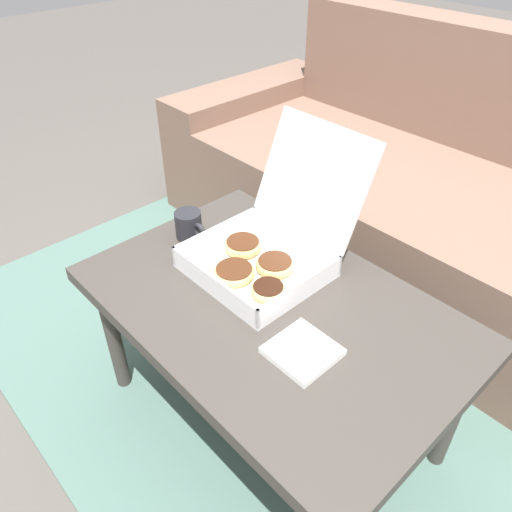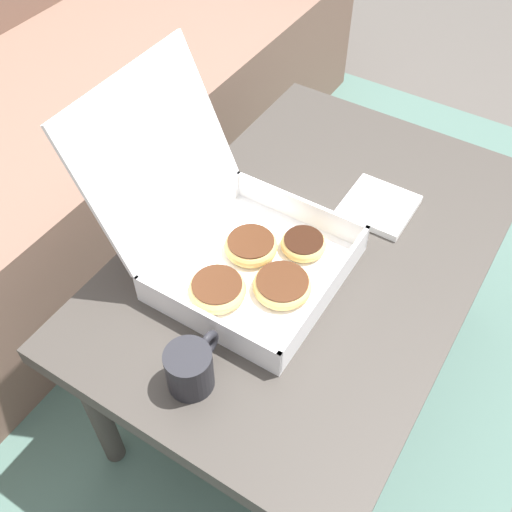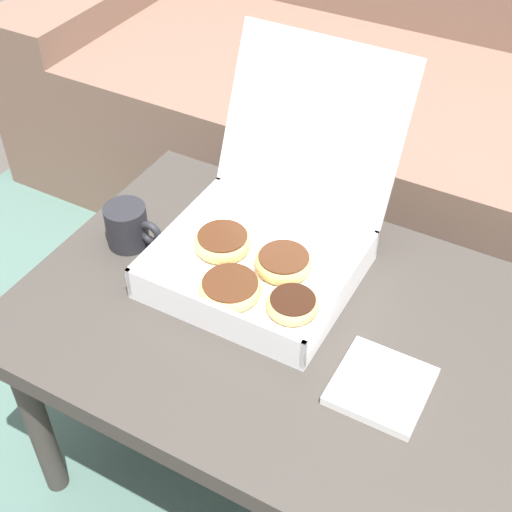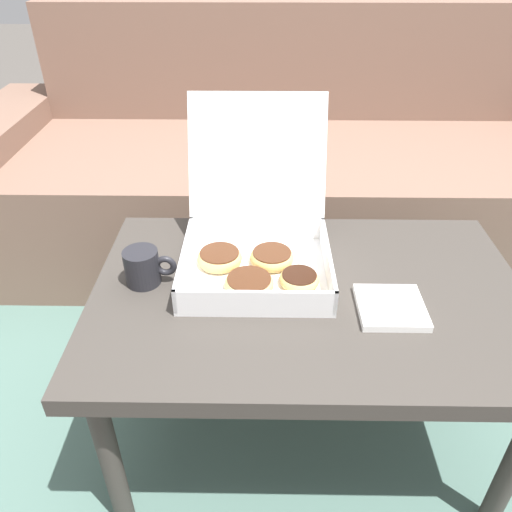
{
  "view_description": "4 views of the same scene",
  "coord_description": "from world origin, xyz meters",
  "px_view_note": "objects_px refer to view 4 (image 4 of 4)",
  "views": [
    {
      "loc": [
        0.63,
        -0.78,
        1.3
      ],
      "look_at": [
        -0.12,
        -0.08,
        0.52
      ],
      "focal_mm": 35.0,
      "sensor_mm": 36.0,
      "label": 1
    },
    {
      "loc": [
        -0.72,
        -0.46,
        1.33
      ],
      "look_at": [
        -0.12,
        -0.08,
        0.52
      ],
      "focal_mm": 42.0,
      "sensor_mm": 36.0,
      "label": 2
    },
    {
      "loc": [
        0.31,
        -0.86,
        1.34
      ],
      "look_at": [
        -0.12,
        -0.08,
        0.52
      ],
      "focal_mm": 50.0,
      "sensor_mm": 36.0,
      "label": 3
    },
    {
      "loc": [
        -0.1,
        -0.99,
        1.14
      ],
      "look_at": [
        -0.12,
        -0.08,
        0.52
      ],
      "focal_mm": 35.0,
      "sensor_mm": 36.0,
      "label": 4
    }
  ],
  "objects_px": {
    "pastry_box": "(256,243)",
    "coffee_mug": "(144,267)",
    "coffee_table": "(308,308)",
    "couch": "(289,173)"
  },
  "relations": [
    {
      "from": "couch",
      "to": "coffee_table",
      "type": "distance_m",
      "value": 0.99
    },
    {
      "from": "coffee_table",
      "to": "coffee_mug",
      "type": "xyz_separation_m",
      "value": [
        -0.36,
        0.02,
        0.09
      ]
    },
    {
      "from": "coffee_table",
      "to": "pastry_box",
      "type": "distance_m",
      "value": 0.19
    },
    {
      "from": "pastry_box",
      "to": "coffee_mug",
      "type": "bearing_deg",
      "value": -163.5
    },
    {
      "from": "pastry_box",
      "to": "couch",
      "type": "bearing_deg",
      "value": 82.44
    },
    {
      "from": "couch",
      "to": "coffee_mug",
      "type": "height_order",
      "value": "couch"
    },
    {
      "from": "coffee_table",
      "to": "coffee_mug",
      "type": "relative_size",
      "value": 8.28
    },
    {
      "from": "coffee_table",
      "to": "coffee_mug",
      "type": "bearing_deg",
      "value": 176.28
    },
    {
      "from": "pastry_box",
      "to": "coffee_mug",
      "type": "xyz_separation_m",
      "value": [
        -0.24,
        -0.07,
        -0.02
      ]
    },
    {
      "from": "couch",
      "to": "pastry_box",
      "type": "relative_size",
      "value": 5.93
    }
  ]
}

